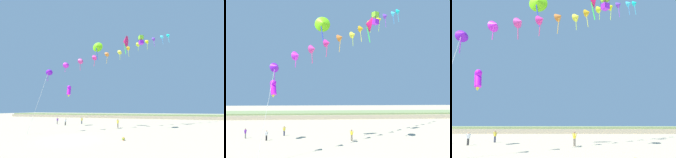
# 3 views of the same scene
# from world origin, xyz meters

# --- Properties ---
(dune_ridge) EXTENTS (120.00, 13.52, 1.59)m
(dune_ridge) POSITION_xyz_m (0.00, 48.69, 0.79)
(dune_ridge) COLOR tan
(dune_ridge) RESTS_ON ground
(person_near_left) EXTENTS (0.47, 0.41, 1.56)m
(person_near_left) POSITION_xyz_m (-10.07, 13.73, 0.90)
(person_near_left) COLOR black
(person_near_left) RESTS_ON ground
(person_near_right) EXTENTS (0.52, 0.37, 1.61)m
(person_near_right) POSITION_xyz_m (-8.05, 17.73, 0.93)
(person_near_right) COLOR #282D4C
(person_near_right) RESTS_ON ground
(person_mid_center) EXTENTS (0.56, 0.34, 1.67)m
(person_mid_center) POSITION_xyz_m (2.62, 12.71, 0.97)
(person_mid_center) COLOR #726656
(person_mid_center) RESTS_ON ground
(person_far_left) EXTENTS (0.34, 0.51, 1.55)m
(person_far_left) POSITION_xyz_m (-13.76, 15.75, 0.89)
(person_far_left) COLOR gray
(person_far_left) RESTS_ON ground
(kite_banner_string) EXTENTS (23.56, 25.16, 25.26)m
(kite_banner_string) POSITION_xyz_m (3.85, 14.50, 17.29)
(kite_banner_string) COLOR #7216CE
(large_kite_low_lead) EXTENTS (2.34, 0.96, 4.46)m
(large_kite_low_lead) POSITION_xyz_m (-1.79, 11.82, 17.39)
(large_kite_low_lead) COLOR #73E618
(large_kite_mid_trail) EXTENTS (1.34, 1.34, 2.14)m
(large_kite_mid_trail) POSITION_xyz_m (7.44, 17.14, 20.12)
(large_kite_mid_trail) COLOR #9621EC
(large_kite_high_solo) EXTENTS (1.37, 1.66, 2.65)m
(large_kite_high_solo) POSITION_xyz_m (-8.98, 12.74, 7.84)
(large_kite_high_solo) COLOR #BF15EE
(large_kite_outer_drift) EXTENTS (1.24, 2.32, 3.91)m
(large_kite_outer_drift) POSITION_xyz_m (4.84, 10.50, 17.04)
(large_kite_outer_drift) COLOR #C81251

